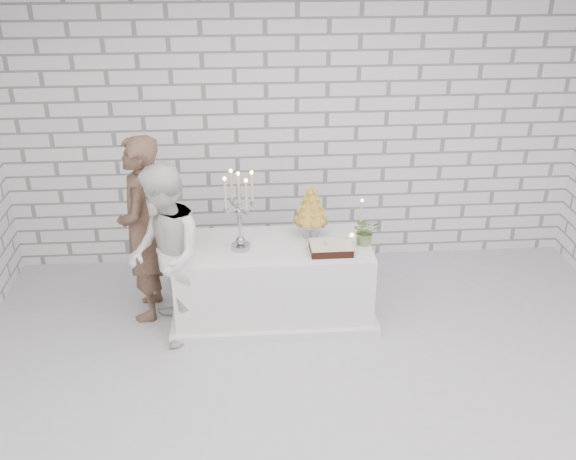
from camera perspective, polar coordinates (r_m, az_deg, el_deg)
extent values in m
cube|color=silver|center=(5.39, 2.96, -15.08)|extent=(6.00, 5.00, 0.01)
cube|color=white|center=(4.08, 3.98, 18.37)|extent=(6.00, 5.00, 0.01)
cube|color=white|center=(6.84, 0.75, 8.85)|extent=(6.00, 0.01, 3.00)
cube|color=white|center=(6.24, -1.28, -4.37)|extent=(1.80, 0.80, 0.75)
imported|color=brown|center=(6.18, -12.50, 0.07)|extent=(0.43, 0.65, 1.78)
imported|color=white|center=(5.79, -10.58, -2.25)|extent=(0.78, 0.92, 1.66)
cube|color=black|center=(5.93, 3.74, -1.55)|extent=(0.38, 0.27, 0.08)
cylinder|color=white|center=(6.01, 5.51, -0.99)|extent=(0.09, 0.09, 0.12)
cylinder|color=beige|center=(6.26, 6.36, 1.14)|extent=(0.08, 0.08, 0.32)
imported|color=#52833D|center=(6.05, 6.75, -0.05)|extent=(0.26, 0.22, 0.27)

